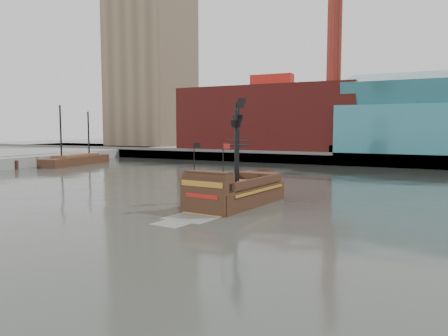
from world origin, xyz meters
The scene contains 7 objects.
ground centered at (0.00, 0.00, 0.00)m, with size 400.00×400.00×0.00m, color #262924.
promenade_far centered at (0.00, 92.00, 1.00)m, with size 220.00×60.00×2.00m, color slate.
seawall centered at (0.00, 62.50, 1.30)m, with size 220.00×1.00×2.60m, color #4C4C49.
pier centered at (-58.00, 30.00, 1.00)m, with size 6.00×40.00×2.00m, color slate.
skyline centered at (5.21, 84.56, 24.55)m, with size 149.00×45.00×62.00m.
pirate_ship centered at (-2.84, 12.65, 1.02)m, with size 5.84×15.43×11.29m.
docked_vessel centered at (-52.39, 39.97, 0.79)m, with size 7.31×18.78×12.47m.
Camera 1 is at (15.54, -25.61, 7.58)m, focal length 35.00 mm.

